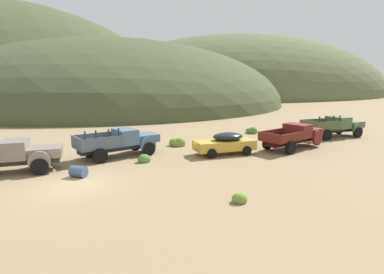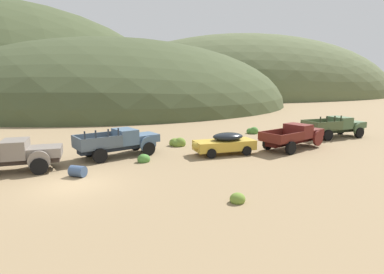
% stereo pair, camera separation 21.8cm
% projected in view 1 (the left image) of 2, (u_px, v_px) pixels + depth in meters
% --- Properties ---
extents(ground_plane, '(300.00, 300.00, 0.00)m').
position_uv_depth(ground_plane, '(74.00, 185.00, 16.28)').
color(ground_plane, '#937A56').
extents(hill_distant, '(72.65, 70.91, 27.37)m').
position_uv_depth(hill_distant, '(113.00, 104.00, 70.61)').
color(hill_distant, '#424C2D').
rests_on(hill_distant, ground).
extents(hill_far_left, '(98.10, 50.68, 36.89)m').
position_uv_depth(hill_far_left, '(251.00, 97.00, 98.08)').
color(hill_far_left, '#56603D').
rests_on(hill_far_left, ground).
extents(truck_primer_gray, '(6.17, 2.52, 2.16)m').
position_uv_depth(truck_primer_gray, '(14.00, 155.00, 18.44)').
color(truck_primer_gray, '#3D322D').
rests_on(truck_primer_gray, ground).
extents(truck_chalk_blue, '(6.10, 3.64, 2.16)m').
position_uv_depth(truck_chalk_blue, '(124.00, 142.00, 22.50)').
color(truck_chalk_blue, '#262D39').
rests_on(truck_chalk_blue, ground).
extents(car_faded_yellow, '(4.62, 1.99, 1.57)m').
position_uv_depth(car_faded_yellow, '(223.00, 143.00, 22.89)').
color(car_faded_yellow, gold).
rests_on(car_faded_yellow, ground).
extents(truck_oxblood, '(6.23, 3.79, 1.89)m').
position_uv_depth(truck_oxblood, '(296.00, 135.00, 25.06)').
color(truck_oxblood, black).
rests_on(truck_oxblood, ground).
extents(truck_weathered_green, '(6.20, 2.65, 2.16)m').
position_uv_depth(truck_weathered_green, '(337.00, 126.00, 29.93)').
color(truck_weathered_green, '#232B1B').
rests_on(truck_weathered_green, ground).
extents(oil_drum_tipped, '(1.06, 1.02, 0.63)m').
position_uv_depth(oil_drum_tipped, '(78.00, 172.00, 17.63)').
color(oil_drum_tipped, '#384C6B').
rests_on(oil_drum_tipped, ground).
extents(bush_front_right, '(1.28, 1.18, 0.90)m').
position_uv_depth(bush_front_right, '(177.00, 143.00, 25.86)').
color(bush_front_right, olive).
rests_on(bush_front_right, ground).
extents(bush_back_edge, '(0.85, 0.71, 0.68)m').
position_uv_depth(bush_back_edge, '(144.00, 159.00, 20.83)').
color(bush_back_edge, '#4C8438').
rests_on(bush_back_edge, ground).
extents(bush_near_barrel, '(1.20, 1.04, 0.87)m').
position_uv_depth(bush_near_barrel, '(252.00, 131.00, 31.91)').
color(bush_near_barrel, '#4C8438').
rests_on(bush_near_barrel, ground).
extents(bush_lone_scrub, '(0.89, 0.75, 0.82)m').
position_uv_depth(bush_lone_scrub, '(201.00, 146.00, 24.82)').
color(bush_lone_scrub, '#5B8E42').
rests_on(bush_lone_scrub, ground).
extents(bush_front_left, '(0.71, 0.64, 0.56)m').
position_uv_depth(bush_front_left, '(240.00, 199.00, 14.02)').
color(bush_front_left, olive).
rests_on(bush_front_left, ground).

